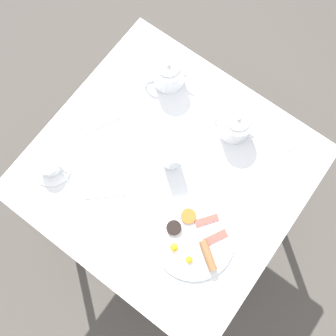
{
  "coord_description": "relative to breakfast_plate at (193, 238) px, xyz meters",
  "views": [
    {
      "loc": [
        -0.16,
        0.22,
        1.93
      ],
      "look_at": [
        0.0,
        0.0,
        0.76
      ],
      "focal_mm": 35.0,
      "sensor_mm": 36.0,
      "label": 1
    }
  ],
  "objects": [
    {
      "name": "ground_plane",
      "position": [
        0.22,
        -0.15,
        -0.75
      ],
      "size": [
        8.0,
        8.0,
        0.0
      ],
      "primitive_type": "plane",
      "color": "#4C4742"
    },
    {
      "name": "table",
      "position": [
        0.22,
        -0.15,
        -0.09
      ],
      "size": [
        0.96,
        0.91,
        0.74
      ],
      "color": "silver",
      "rests_on": "ground_plane"
    },
    {
      "name": "breakfast_plate",
      "position": [
        0.0,
        0.0,
        0.0
      ],
      "size": [
        0.29,
        0.29,
        0.04
      ],
      "color": "white",
      "rests_on": "table"
    },
    {
      "name": "teapot_near",
      "position": [
        0.12,
        -0.42,
        0.04
      ],
      "size": [
        0.21,
        0.12,
        0.13
      ],
      "rotation": [
        0.0,
        0.0,
        3.06
      ],
      "color": "white",
      "rests_on": "table"
    },
    {
      "name": "teapot_far",
      "position": [
        0.43,
        -0.44,
        0.04
      ],
      "size": [
        0.19,
        0.13,
        0.13
      ],
      "rotation": [
        0.0,
        0.0,
        3.71
      ],
      "color": "white",
      "rests_on": "table"
    },
    {
      "name": "teacup_with_saucer_left",
      "position": [
        0.57,
        0.1,
        0.02
      ],
      "size": [
        0.15,
        0.15,
        0.06
      ],
      "color": "white",
      "rests_on": "table"
    },
    {
      "name": "water_glass_tall",
      "position": [
        0.23,
        -0.18,
        0.05
      ],
      "size": [
        0.07,
        0.07,
        0.11
      ],
      "color": "white",
      "rests_on": "table"
    },
    {
      "name": "fork_by_plate",
      "position": [
        0.52,
        -0.16,
        -0.01
      ],
      "size": [
        0.09,
        0.17,
        0.0
      ],
      "rotation": [
        0.0,
        0.0,
        2.68
      ],
      "color": "silver",
      "rests_on": "table"
    },
    {
      "name": "knife_by_plate",
      "position": [
        0.37,
        0.08,
        -0.01
      ],
      "size": [
        0.17,
        0.16,
        0.0
      ],
      "rotation": [
        0.0,
        0.0,
        5.45
      ],
      "color": "silver",
      "rests_on": "table"
    },
    {
      "name": "spoon_for_tea",
      "position": [
        -0.1,
        -0.48,
        -0.01
      ],
      "size": [
        0.06,
        0.15,
        0.0
      ],
      "rotation": [
        0.0,
        0.0,
        2.81
      ],
      "color": "silver",
      "rests_on": "table"
    }
  ]
}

